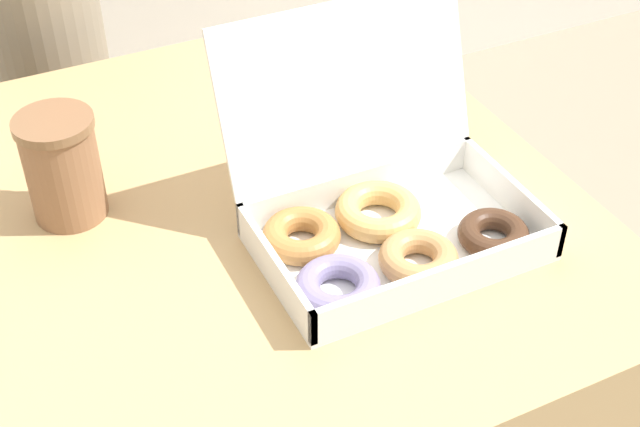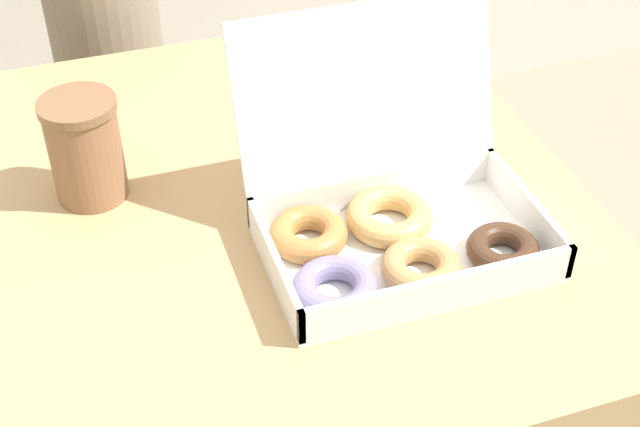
# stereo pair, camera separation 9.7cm
# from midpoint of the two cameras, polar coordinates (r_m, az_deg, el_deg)

# --- Properties ---
(table) EXTENTS (0.93, 0.89, 0.73)m
(table) POSITION_cam_midpoint_polar(r_m,az_deg,el_deg) (1.41, -8.00, -11.51)
(table) COLOR tan
(table) RESTS_ON ground_plane
(donut_box) EXTENTS (0.34, 0.29, 0.25)m
(donut_box) POSITION_cam_midpoint_polar(r_m,az_deg,el_deg) (1.07, 1.28, -0.26)
(donut_box) COLOR white
(donut_box) RESTS_ON table
(coffee_cup) EXTENTS (0.10, 0.10, 0.14)m
(coffee_cup) POSITION_cam_midpoint_polar(r_m,az_deg,el_deg) (1.16, -18.49, 2.75)
(coffee_cup) COLOR #8C6042
(coffee_cup) RESTS_ON table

